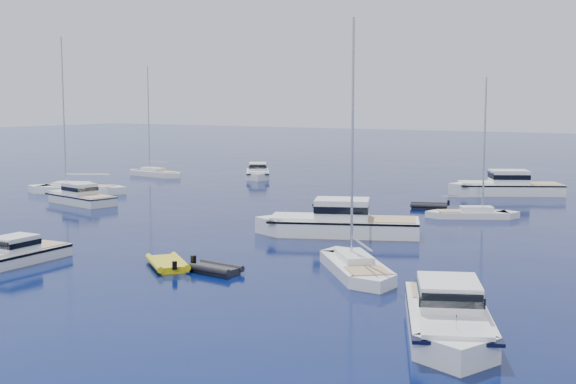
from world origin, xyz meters
name	(u,v)px	position (x,y,z in m)	size (l,w,h in m)	color
ground	(103,311)	(0.00, 0.00, 0.00)	(400.00, 400.00, 0.00)	navy
motor_cruiser_near	(13,264)	(-11.65, 4.32, 0.00)	(2.37, 7.74, 2.03)	white
motor_cruiser_right	(448,334)	(14.19, 5.03, 0.00)	(3.20, 10.46, 2.74)	white
motor_cruiser_centre	(338,235)	(-0.63, 22.76, 0.00)	(3.75, 12.26, 3.22)	white
motor_cruiser_far_l	(79,204)	(-28.26, 24.42, 0.00)	(2.77, 9.05, 2.38)	silver
motor_cruiser_distant	(506,195)	(2.24, 51.80, 0.00)	(3.63, 11.88, 3.12)	white
motor_cruiser_horizon	(258,178)	(-27.89, 52.14, 0.00)	(2.69, 8.81, 2.31)	white
sailboat_mid_r	(356,273)	(6.00, 12.70, 0.00)	(2.51, 9.67, 14.22)	white
sailboat_mid_l	(77,193)	(-34.51, 29.80, 0.00)	(2.84, 10.93, 16.07)	white
sailboat_centre	(472,218)	(4.59, 35.32, 0.00)	(2.03, 7.82, 11.50)	white
sailboat_far_l	(155,176)	(-39.74, 47.06, 0.00)	(2.47, 9.48, 13.94)	silver
tender_yellow	(167,267)	(-3.61, 8.39, 0.00)	(2.20, 4.09, 0.95)	yellow
tender_grey_near	(215,273)	(-0.55, 8.75, 0.00)	(1.79, 3.18, 0.95)	black
tender_grey_far	(429,208)	(-0.42, 38.59, 0.00)	(1.84, 3.29, 0.95)	black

